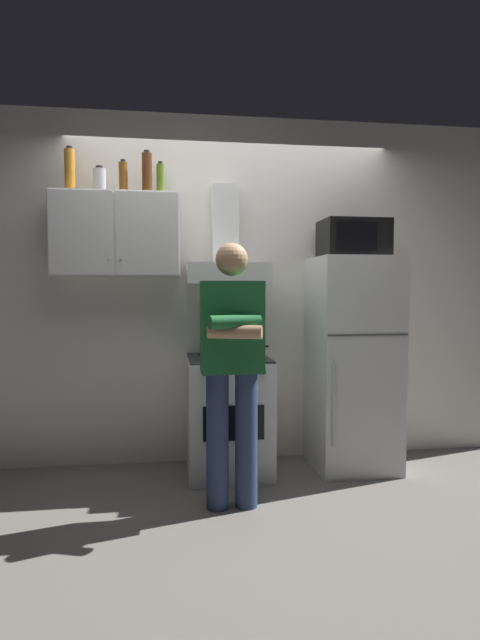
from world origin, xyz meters
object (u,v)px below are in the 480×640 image
(person_standing, at_px, (232,364))
(bottle_olive_oil, at_px, (160,180))
(bottle_rum_dark, at_px, (147,173))
(microwave, at_px, (353,239))
(bottle_liquor_amber, at_px, (70,171))
(bottle_beer_brown, at_px, (123,178))
(upper_cabinet, at_px, (117,235))
(cooking_pot, at_px, (249,351))
(bottle_canister_steel, at_px, (100,181))
(stove_oven, at_px, (229,415))
(refrigerator, at_px, (352,363))
(range_hood, at_px, (226,258))

(person_standing, bearing_deg, bottle_olive_oil, 119.26)
(bottle_rum_dark, bearing_deg, microwave, -3.51)
(microwave, relative_size, person_standing, 0.29)
(bottle_liquor_amber, distance_m, bottle_beer_brown, 0.38)
(upper_cabinet, xyz_separation_m, cooking_pot, (0.93, -0.24, -0.83))
(bottle_liquor_amber, relative_size, bottle_beer_brown, 1.36)
(bottle_canister_steel, xyz_separation_m, bottle_beer_brown, (0.17, -0.05, 0.02))
(upper_cabinet, relative_size, stove_oven, 1.03)
(person_standing, distance_m, bottle_rum_dark, 1.58)
(microwave, bearing_deg, bottle_canister_steel, 175.50)
(refrigerator, distance_m, cooking_pot, 0.84)
(bottle_beer_brown, xyz_separation_m, bottle_rum_dark, (0.17, -0.00, 0.04))
(microwave, bearing_deg, bottle_beer_brown, 176.70)
(upper_cabinet, bearing_deg, bottle_beer_brown, -9.40)
(upper_cabinet, distance_m, cooking_pot, 1.27)
(cooking_pot, height_order, bottle_olive_oil, bottle_olive_oil)
(range_hood, height_order, bottle_canister_steel, bottle_canister_steel)
(bottle_olive_oil, bearing_deg, bottle_rum_dark, -149.29)
(cooking_pot, bearing_deg, bottle_liquor_amber, 168.35)
(microwave, bearing_deg, range_hood, 173.54)
(person_standing, bearing_deg, microwave, 32.00)
(refrigerator, relative_size, cooking_pot, 5.48)
(person_standing, bearing_deg, bottle_beer_brown, 134.05)
(refrigerator, bearing_deg, bottle_liquor_amber, 176.17)
(cooking_pot, xyz_separation_m, bottle_canister_steel, (-1.05, 0.29, 1.22))
(bottle_canister_steel, bearing_deg, bottle_beer_brown, -15.97)
(upper_cabinet, distance_m, bottle_olive_oil, 0.53)
(refrigerator, relative_size, bottle_canister_steel, 7.94)
(bottle_canister_steel, bearing_deg, cooking_pot, -15.18)
(microwave, relative_size, bottle_beer_brown, 1.99)
(stove_oven, height_order, cooking_pot, cooking_pot)
(bottle_beer_brown, bearing_deg, bottle_canister_steel, 164.03)
(bottle_canister_steel, distance_m, bottle_rum_dark, 0.35)
(microwave, xyz_separation_m, person_standing, (-1.00, -0.62, -0.84))
(upper_cabinet, height_order, bottle_olive_oil, bottle_olive_oil)
(bottle_olive_oil, bearing_deg, bottle_canister_steel, -179.56)
(refrigerator, relative_size, bottle_beer_brown, 6.64)
(upper_cabinet, relative_size, bottle_olive_oil, 3.61)
(stove_oven, distance_m, bottle_canister_steel, 1.95)
(range_hood, bearing_deg, cooking_pot, -62.12)
(upper_cabinet, relative_size, bottle_canister_steel, 4.47)
(stove_oven, height_order, bottle_beer_brown, bottle_beer_brown)
(microwave, bearing_deg, person_standing, -148.00)
(bottle_olive_oil, bearing_deg, refrigerator, -6.72)
(range_hood, height_order, microwave, range_hood)
(microwave, relative_size, bottle_rum_dark, 1.54)
(cooking_pot, bearing_deg, bottle_rum_dark, 161.89)
(person_standing, height_order, bottle_canister_steel, bottle_canister_steel)
(refrigerator, bearing_deg, upper_cabinet, 175.93)
(bottle_rum_dark, bearing_deg, bottle_canister_steel, 171.14)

